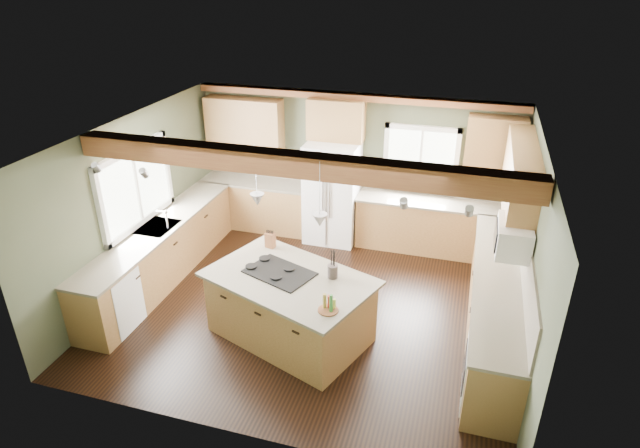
% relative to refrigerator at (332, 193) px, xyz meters
% --- Properties ---
extents(floor, '(5.60, 5.60, 0.00)m').
position_rel_refrigerator_xyz_m(floor, '(0.30, -2.12, -0.90)').
color(floor, black).
rests_on(floor, ground).
extents(ceiling, '(5.60, 5.60, 0.00)m').
position_rel_refrigerator_xyz_m(ceiling, '(0.30, -2.12, 1.70)').
color(ceiling, silver).
rests_on(ceiling, wall_back).
extents(wall_back, '(5.60, 0.00, 5.60)m').
position_rel_refrigerator_xyz_m(wall_back, '(0.30, 0.38, 0.40)').
color(wall_back, '#404933').
rests_on(wall_back, ground).
extents(wall_left, '(0.00, 5.00, 5.00)m').
position_rel_refrigerator_xyz_m(wall_left, '(-2.50, -2.12, 0.40)').
color(wall_left, '#404933').
rests_on(wall_left, ground).
extents(wall_right, '(0.00, 5.00, 5.00)m').
position_rel_refrigerator_xyz_m(wall_right, '(3.10, -2.12, 0.40)').
color(wall_right, '#404933').
rests_on(wall_right, ground).
extents(ceiling_beam, '(5.55, 0.26, 0.26)m').
position_rel_refrigerator_xyz_m(ceiling_beam, '(0.30, -2.87, 1.57)').
color(ceiling_beam, brown).
rests_on(ceiling_beam, ceiling).
extents(soffit_trim, '(5.55, 0.20, 0.10)m').
position_rel_refrigerator_xyz_m(soffit_trim, '(0.30, 0.28, 1.64)').
color(soffit_trim, brown).
rests_on(soffit_trim, ceiling).
extents(backsplash_back, '(5.58, 0.03, 0.58)m').
position_rel_refrigerator_xyz_m(backsplash_back, '(0.30, 0.36, 0.31)').
color(backsplash_back, brown).
rests_on(backsplash_back, wall_back).
extents(backsplash_right, '(0.03, 3.70, 0.58)m').
position_rel_refrigerator_xyz_m(backsplash_right, '(3.08, -2.07, 0.31)').
color(backsplash_right, brown).
rests_on(backsplash_right, wall_right).
extents(base_cab_back_left, '(2.02, 0.60, 0.88)m').
position_rel_refrigerator_xyz_m(base_cab_back_left, '(-1.49, 0.08, -0.46)').
color(base_cab_back_left, brown).
rests_on(base_cab_back_left, floor).
extents(counter_back_left, '(2.06, 0.64, 0.04)m').
position_rel_refrigerator_xyz_m(counter_back_left, '(-1.49, 0.08, 0.00)').
color(counter_back_left, '#4E4639').
rests_on(counter_back_left, base_cab_back_left).
extents(base_cab_back_right, '(2.62, 0.60, 0.88)m').
position_rel_refrigerator_xyz_m(base_cab_back_right, '(1.79, 0.08, -0.46)').
color(base_cab_back_right, brown).
rests_on(base_cab_back_right, floor).
extents(counter_back_right, '(2.66, 0.64, 0.04)m').
position_rel_refrigerator_xyz_m(counter_back_right, '(1.79, 0.08, 0.00)').
color(counter_back_right, '#4E4639').
rests_on(counter_back_right, base_cab_back_right).
extents(base_cab_left, '(0.60, 3.70, 0.88)m').
position_rel_refrigerator_xyz_m(base_cab_left, '(-2.20, -2.07, -0.46)').
color(base_cab_left, brown).
rests_on(base_cab_left, floor).
extents(counter_left, '(0.64, 3.74, 0.04)m').
position_rel_refrigerator_xyz_m(counter_left, '(-2.20, -2.07, 0.00)').
color(counter_left, '#4E4639').
rests_on(counter_left, base_cab_left).
extents(base_cab_right, '(0.60, 3.70, 0.88)m').
position_rel_refrigerator_xyz_m(base_cab_right, '(2.80, -2.07, -0.46)').
color(base_cab_right, brown).
rests_on(base_cab_right, floor).
extents(counter_right, '(0.64, 3.74, 0.04)m').
position_rel_refrigerator_xyz_m(counter_right, '(2.80, -2.07, 0.00)').
color(counter_right, '#4E4639').
rests_on(counter_right, base_cab_right).
extents(upper_cab_back_left, '(1.40, 0.35, 0.90)m').
position_rel_refrigerator_xyz_m(upper_cab_back_left, '(-1.69, 0.21, 1.05)').
color(upper_cab_back_left, brown).
rests_on(upper_cab_back_left, wall_back).
extents(upper_cab_over_fridge, '(0.96, 0.35, 0.70)m').
position_rel_refrigerator_xyz_m(upper_cab_over_fridge, '(-0.00, 0.21, 1.25)').
color(upper_cab_over_fridge, brown).
rests_on(upper_cab_over_fridge, wall_back).
extents(upper_cab_right, '(0.35, 2.20, 0.90)m').
position_rel_refrigerator_xyz_m(upper_cab_right, '(2.92, -1.22, 1.05)').
color(upper_cab_right, brown).
rests_on(upper_cab_right, wall_right).
extents(upper_cab_back_corner, '(0.90, 0.35, 0.90)m').
position_rel_refrigerator_xyz_m(upper_cab_back_corner, '(2.60, 0.21, 1.05)').
color(upper_cab_back_corner, brown).
rests_on(upper_cab_back_corner, wall_back).
extents(window_left, '(0.04, 1.60, 1.05)m').
position_rel_refrigerator_xyz_m(window_left, '(-2.48, -2.07, 0.65)').
color(window_left, white).
rests_on(window_left, wall_left).
extents(window_back, '(1.10, 0.04, 1.00)m').
position_rel_refrigerator_xyz_m(window_back, '(1.45, 0.36, 0.65)').
color(window_back, white).
rests_on(window_back, wall_back).
extents(sink, '(0.50, 0.65, 0.03)m').
position_rel_refrigerator_xyz_m(sink, '(-2.20, -2.07, 0.01)').
color(sink, '#262628').
rests_on(sink, counter_left).
extents(faucet, '(0.02, 0.02, 0.28)m').
position_rel_refrigerator_xyz_m(faucet, '(-2.02, -2.07, 0.15)').
color(faucet, '#B2B2B7').
rests_on(faucet, sink).
extents(dishwasher, '(0.60, 0.60, 0.84)m').
position_rel_refrigerator_xyz_m(dishwasher, '(-2.19, -3.37, -0.47)').
color(dishwasher, white).
rests_on(dishwasher, floor).
extents(oven, '(0.60, 0.72, 0.84)m').
position_rel_refrigerator_xyz_m(oven, '(2.79, -3.37, -0.47)').
color(oven, white).
rests_on(oven, floor).
extents(microwave, '(0.40, 0.70, 0.38)m').
position_rel_refrigerator_xyz_m(microwave, '(2.88, -2.17, 0.65)').
color(microwave, white).
rests_on(microwave, wall_right).
extents(pendant_left, '(0.18, 0.18, 0.16)m').
position_rel_refrigerator_xyz_m(pendant_left, '(-0.25, -2.69, 0.98)').
color(pendant_left, '#B2B2B7').
rests_on(pendant_left, ceiling).
extents(pendant_right, '(0.18, 0.18, 0.16)m').
position_rel_refrigerator_xyz_m(pendant_right, '(0.67, -3.04, 0.98)').
color(pendant_right, '#B2B2B7').
rests_on(pendant_right, ceiling).
extents(refrigerator, '(0.90, 0.74, 1.80)m').
position_rel_refrigerator_xyz_m(refrigerator, '(0.00, 0.00, 0.00)').
color(refrigerator, white).
rests_on(refrigerator, floor).
extents(island, '(2.26, 1.81, 0.88)m').
position_rel_refrigerator_xyz_m(island, '(0.21, -2.87, -0.46)').
color(island, brown).
rests_on(island, floor).
extents(island_top, '(2.43, 1.98, 0.04)m').
position_rel_refrigerator_xyz_m(island_top, '(0.21, -2.87, 0.00)').
color(island_top, '#4E4639').
rests_on(island_top, island).
extents(cooktop, '(1.00, 0.83, 0.02)m').
position_rel_refrigerator_xyz_m(cooktop, '(0.06, -2.81, 0.03)').
color(cooktop, black).
rests_on(cooktop, island_top).
extents(knife_block, '(0.15, 0.13, 0.22)m').
position_rel_refrigerator_xyz_m(knife_block, '(-0.31, -2.18, 0.13)').
color(knife_block, brown).
rests_on(knife_block, island_top).
extents(utensil_crock, '(0.18, 0.18, 0.18)m').
position_rel_refrigerator_xyz_m(utensil_crock, '(0.75, -2.71, 0.11)').
color(utensil_crock, '#37322C').
rests_on(utensil_crock, island_top).
extents(bottle_tray, '(0.27, 0.27, 0.22)m').
position_rel_refrigerator_xyz_m(bottle_tray, '(0.89, -3.42, 0.13)').
color(bottle_tray, brown).
rests_on(bottle_tray, island_top).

